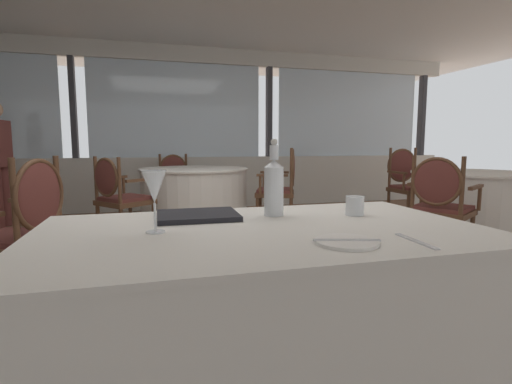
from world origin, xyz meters
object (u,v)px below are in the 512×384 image
object	(u,v)px
dining_chair_2_1	(407,179)
menu_book	(198,215)
wine_glass	(154,188)
dining_chair_2_2	(440,200)
dining_chair_0_0	(118,193)
dining_chair_0_1	(283,183)
water_tumbler	(355,206)
side_plate	(347,242)
water_bottle	(274,186)
dining_chair_0_2	(175,179)
dining_chair_1_1	(24,223)

from	to	relation	value
dining_chair_2_1	menu_book	bearing A→B (deg)	-49.03
wine_glass	dining_chair_2_2	xyz separation A→B (m)	(2.45, 1.50, -0.35)
dining_chair_0_0	dining_chair_0_1	bearing A→B (deg)	-30.17
menu_book	dining_chair_2_2	world-z (taller)	dining_chair_2_2
water_tumbler	dining_chair_0_1	size ratio (longest dim) A/B	0.08
dining_chair_0_1	dining_chair_2_2	xyz separation A→B (m)	(0.89, -1.65, -0.03)
dining_chair_0_0	wine_glass	bearing A→B (deg)	-122.14
dining_chair_2_1	wine_glass	bearing A→B (deg)	-48.40
side_plate	water_bottle	xyz separation A→B (m)	(-0.07, 0.50, 0.12)
dining_chair_0_1	dining_chair_0_2	xyz separation A→B (m)	(-1.20, 1.49, -0.06)
dining_chair_1_1	dining_chair_2_1	world-z (taller)	dining_chair_2_1
wine_glass	dining_chair_2_1	xyz separation A→B (m)	(3.33, 3.12, -0.32)
side_plate	dining_chair_0_0	world-z (taller)	dining_chair_0_0
water_bottle	dining_chair_0_2	distance (m)	4.46
water_bottle	dining_chair_0_2	bearing A→B (deg)	91.48
wine_glass	menu_book	size ratio (longest dim) A/B	0.66
wine_glass	dining_chair_0_2	world-z (taller)	wine_glass
dining_chair_0_0	dining_chair_0_2	bearing A→B (deg)	30.04
dining_chair_1_1	dining_chair_2_1	bearing A→B (deg)	-135.08
side_plate	water_bottle	size ratio (longest dim) A/B	0.59
menu_book	dining_chair_0_1	bearing A→B (deg)	65.64
water_tumbler	dining_chair_0_0	world-z (taller)	dining_chair_0_0
dining_chair_0_1	dining_chair_1_1	size ratio (longest dim) A/B	1.03
wine_glass	dining_chair_0_1	distance (m)	3.52
water_bottle	wine_glass	world-z (taller)	water_bottle
dining_chair_1_1	water_tumbler	bearing A→B (deg)	163.19
water_bottle	wine_glass	xyz separation A→B (m)	(-0.48, -0.19, 0.03)
water_bottle	dining_chair_0_0	bearing A→B (deg)	106.80
water_bottle	wine_glass	distance (m)	0.52
menu_book	dining_chair_2_2	xyz separation A→B (m)	(2.28, 1.27, -0.21)
water_bottle	menu_book	distance (m)	0.33
side_plate	dining_chair_0_2	bearing A→B (deg)	92.09
dining_chair_0_1	dining_chair_2_1	bearing A→B (deg)	-159.37
side_plate	dining_chair_2_1	size ratio (longest dim) A/B	0.19
dining_chair_0_2	dining_chair_0_1	bearing A→B (deg)	30.13
side_plate	water_tumbler	xyz separation A→B (m)	(0.26, 0.41, 0.03)
side_plate	dining_chair_1_1	world-z (taller)	dining_chair_1_1
dining_chair_0_2	dining_chair_2_2	xyz separation A→B (m)	(2.09, -3.14, 0.03)
water_tumbler	menu_book	xyz separation A→B (m)	(-0.64, 0.11, -0.03)
dining_chair_2_1	water_bottle	bearing A→B (deg)	-45.77
water_bottle	water_tumbler	size ratio (longest dim) A/B	3.97
water_bottle	water_tumbler	world-z (taller)	water_bottle
menu_book	dining_chair_0_1	world-z (taller)	dining_chair_0_1
side_plate	wine_glass	size ratio (longest dim) A/B	0.90
wine_glass	dining_chair_1_1	bearing A→B (deg)	119.29
water_tumbler	dining_chair_2_2	distance (m)	2.16
water_bottle	dining_chair_2_1	bearing A→B (deg)	45.81
side_plate	dining_chair_0_1	distance (m)	3.60
water_tumbler	wine_glass	bearing A→B (deg)	-172.33
water_tumbler	water_bottle	bearing A→B (deg)	165.64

